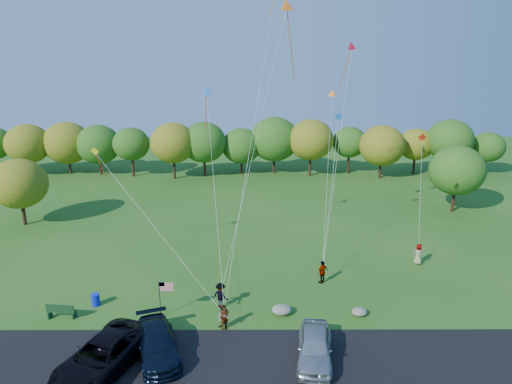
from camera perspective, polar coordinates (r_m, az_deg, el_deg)
ground at (r=31.41m, az=-3.62°, el=-15.88°), size 140.00×140.00×0.00m
asphalt_lane at (r=28.12m, az=-4.12°, el=-20.24°), size 44.00×6.00×0.06m
treeline at (r=64.19m, az=-0.34°, el=5.96°), size 76.50×27.97×8.67m
minivan_dark at (r=28.16m, az=-18.60°, el=-18.81°), size 5.11×7.13×1.80m
minivan_navy at (r=28.52m, az=-12.24°, el=-18.00°), size 3.88×5.87×1.58m
minivan_silver at (r=27.79m, az=7.36°, el=-18.66°), size 2.59×5.11×1.67m
flyer_a at (r=30.28m, az=-3.94°, el=-15.32°), size 0.74×0.73×1.72m
flyer_b at (r=30.33m, az=-4.13°, el=-15.45°), size 0.94×0.87×1.56m
flyer_c at (r=32.52m, az=-4.44°, el=-12.76°), size 1.37×1.23×1.84m
flyer_d at (r=35.92m, az=8.30°, el=-9.87°), size 1.12×1.00×1.83m
flyer_e at (r=40.84m, az=19.63°, el=-7.33°), size 1.04×0.89×1.81m
park_bench at (r=33.94m, az=-23.21°, el=-13.52°), size 1.95×0.59×1.08m
trash_barrel at (r=34.76m, az=-19.42°, el=-12.59°), size 0.58×0.58×0.88m
flag_assembly at (r=31.46m, az=-11.47°, el=-11.99°), size 0.97×0.63×2.61m
boulder_near at (r=32.00m, az=3.24°, el=-14.48°), size 1.34×1.05×0.67m
boulder_far at (r=32.62m, az=12.79°, el=-14.39°), size 1.04×0.86×0.54m
kites_aloft at (r=38.59m, az=4.13°, el=18.40°), size 27.59×7.81×15.73m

